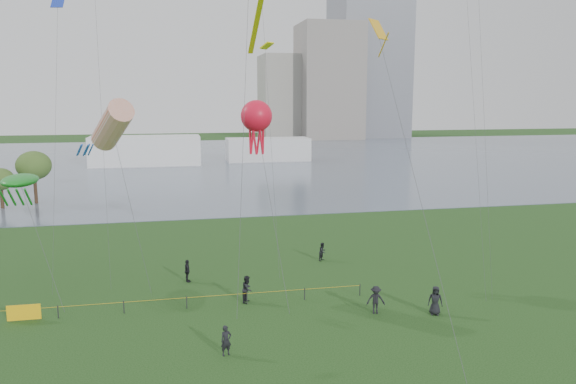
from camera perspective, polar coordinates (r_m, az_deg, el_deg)
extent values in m
cube|color=slate|center=(124.39, -8.59, 3.12)|extent=(400.00, 120.00, 0.08)
cube|color=slate|center=(192.93, 4.15, 11.10)|extent=(20.00, 20.00, 38.00)
cube|color=gray|center=(195.36, -0.37, 9.64)|extent=(16.00, 18.00, 28.00)
cube|color=white|center=(119.02, -14.27, 4.09)|extent=(22.00, 8.00, 6.00)
cube|color=silver|center=(123.75, -2.06, 4.35)|extent=(18.00, 7.00, 5.00)
cylinder|color=#332317|center=(80.52, -24.25, 0.00)|extent=(0.44, 0.44, 3.11)
ellipsoid|color=#446327|center=(80.06, -24.42, 2.47)|extent=(4.43, 4.43, 3.74)
cylinder|color=#332317|center=(78.85, -27.05, -0.69)|extent=(0.44, 0.44, 2.30)
ellipsoid|color=#446327|center=(78.48, -27.19, 1.16)|extent=(3.26, 3.26, 2.75)
cylinder|color=black|center=(38.95, -22.32, -11.20)|extent=(0.07, 0.07, 0.85)
cylinder|color=black|center=(38.40, -16.34, -11.15)|extent=(0.07, 0.07, 0.85)
cylinder|color=black|center=(38.27, -10.25, -10.98)|extent=(0.07, 0.07, 0.85)
cylinder|color=black|center=(38.55, -4.19, -10.69)|extent=(0.07, 0.07, 0.85)
cylinder|color=black|center=(39.24, 1.70, -10.30)|extent=(0.07, 0.07, 0.85)
cylinder|color=black|center=(40.32, 7.31, -9.82)|extent=(0.07, 0.07, 0.85)
cylinder|color=gold|center=(38.16, -10.26, -10.53)|extent=(24.00, 0.03, 0.03)
cube|color=yellow|center=(39.33, -25.25, -11.01)|extent=(2.00, 0.04, 1.00)
imported|color=black|center=(38.73, -4.15, -9.81)|extent=(1.04, 1.12, 1.85)
imported|color=black|center=(37.16, 8.90, -10.77)|extent=(1.30, 0.91, 1.83)
imported|color=black|center=(43.32, -10.19, -7.90)|extent=(0.59, 1.07, 1.73)
imported|color=black|center=(37.75, 14.73, -10.61)|extent=(1.08, 0.91, 1.88)
imported|color=black|center=(31.43, -6.31, -14.77)|extent=(0.70, 0.57, 1.67)
imported|color=black|center=(48.21, 3.54, -6.06)|extent=(0.96, 0.95, 1.57)
cylinder|color=#3F3F42|center=(38.81, -4.59, 5.05)|extent=(2.37, 9.85, 21.45)
cube|color=yellow|center=(39.91, -3.15, 17.16)|extent=(0.36, 6.98, 4.09)
cube|color=yellow|center=(35.95, -2.16, 14.64)|extent=(0.95, 0.95, 0.42)
cylinder|color=#3F3F42|center=(41.30, -15.57, -1.74)|extent=(2.33, 2.24, 11.83)
cylinder|color=red|center=(41.79, -17.42, 6.48)|extent=(3.70, 5.14, 3.84)
cylinder|color=blue|center=(40.86, -19.42, 4.06)|extent=(0.60, 1.13, 0.88)
cylinder|color=blue|center=(41.27, -19.73, 4.09)|extent=(0.60, 1.13, 0.88)
cylinder|color=blue|center=(41.19, -20.38, 4.05)|extent=(0.60, 1.13, 0.88)
cylinder|color=blue|center=(40.73, -20.47, 3.99)|extent=(0.60, 1.13, 0.88)
cylinder|color=blue|center=(40.52, -19.87, 3.99)|extent=(0.60, 1.13, 0.88)
cylinder|color=#3F3F42|center=(42.69, -23.81, -4.67)|extent=(3.89, 7.36, 7.74)
ellipsoid|color=#167B1D|center=(45.93, -25.57, 1.08)|extent=(2.50, 4.49, 0.87)
cylinder|color=#167B1D|center=(44.75, -26.94, -0.52)|extent=(0.16, 1.79, 1.54)
cylinder|color=#167B1D|center=(44.61, -26.26, -0.50)|extent=(0.16, 1.79, 1.54)
cylinder|color=#167B1D|center=(44.47, -25.58, -0.48)|extent=(0.16, 1.79, 1.54)
cylinder|color=#167B1D|center=(44.34, -24.89, -0.46)|extent=(0.16, 1.79, 1.54)
cylinder|color=#3F3F42|center=(39.36, -1.68, -1.52)|extent=(0.70, 8.95, 12.39)
sphere|color=red|center=(42.99, -3.23, 7.72)|extent=(2.41, 2.41, 2.41)
cylinder|color=red|center=(43.15, -2.55, 5.60)|extent=(0.18, 0.54, 2.60)
cylinder|color=red|center=(43.54, -2.97, 5.64)|extent=(0.49, 0.36, 2.61)
cylinder|color=red|center=(43.46, -3.62, 5.62)|extent=(0.49, 0.36, 2.61)
cylinder|color=red|center=(43.00, -3.87, 5.58)|extent=(0.18, 0.54, 2.60)
cylinder|color=red|center=(42.61, -3.45, 5.55)|extent=(0.49, 0.36, 2.61)
cylinder|color=red|center=(42.69, -2.79, 5.56)|extent=(0.49, 0.36, 2.61)
cylinder|color=#3F3F42|center=(30.62, 13.12, 0.25)|extent=(0.34, 12.30, 17.88)
cube|color=#EFA615|center=(36.07, 9.18, 15.99)|extent=(1.53, 1.53, 1.25)
cylinder|color=#EFA615|center=(35.13, 9.68, 14.51)|extent=(0.08, 1.58, 1.35)
cube|color=#1933B2|center=(45.93, -22.36, 17.36)|extent=(1.01, 0.76, 0.76)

